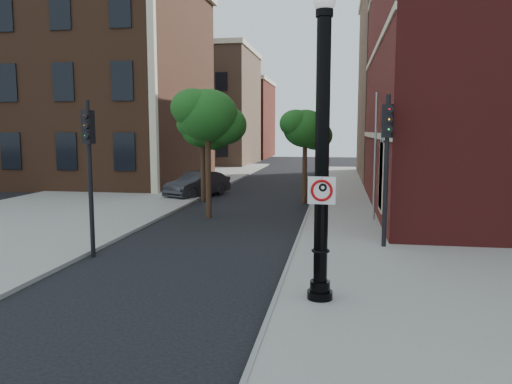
% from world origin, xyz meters
% --- Properties ---
extents(ground, '(120.00, 120.00, 0.00)m').
position_xyz_m(ground, '(0.00, 0.00, 0.00)').
color(ground, black).
rests_on(ground, ground).
extents(sidewalk_right, '(8.00, 60.00, 0.12)m').
position_xyz_m(sidewalk_right, '(6.00, 10.00, 0.06)').
color(sidewalk_right, gray).
rests_on(sidewalk_right, ground).
extents(sidewalk_left, '(10.00, 50.00, 0.12)m').
position_xyz_m(sidewalk_left, '(-9.00, 18.00, 0.06)').
color(sidewalk_left, gray).
rests_on(sidewalk_left, ground).
extents(curb_edge, '(0.10, 60.00, 0.14)m').
position_xyz_m(curb_edge, '(2.05, 10.00, 0.07)').
color(curb_edge, gray).
rests_on(curb_edge, ground).
extents(victorian_building, '(18.60, 14.60, 17.95)m').
position_xyz_m(victorian_building, '(-16.00, 23.97, 8.74)').
color(victorian_building, brown).
rests_on(victorian_building, ground).
extents(bg_building_tan_a, '(12.00, 12.00, 12.00)m').
position_xyz_m(bg_building_tan_a, '(-12.00, 44.00, 6.00)').
color(bg_building_tan_a, '#835E47').
rests_on(bg_building_tan_a, ground).
extents(bg_building_red, '(12.00, 12.00, 10.00)m').
position_xyz_m(bg_building_red, '(-12.00, 58.00, 5.00)').
color(bg_building_red, maroon).
rests_on(bg_building_red, ground).
extents(lamppost, '(0.55, 0.55, 6.52)m').
position_xyz_m(lamppost, '(3.00, 0.39, 3.01)').
color(lamppost, black).
rests_on(lamppost, ground).
extents(no_parking_sign, '(0.58, 0.08, 0.58)m').
position_xyz_m(no_parking_sign, '(3.01, 0.22, 2.51)').
color(no_parking_sign, white).
rests_on(no_parking_sign, ground).
extents(parked_car, '(3.10, 4.51, 1.41)m').
position_xyz_m(parked_car, '(-4.47, 16.93, 0.70)').
color(parked_car, '#2E2E33').
rests_on(parked_car, ground).
extents(traffic_signal_left, '(0.33, 0.40, 4.60)m').
position_xyz_m(traffic_signal_left, '(-3.79, 3.35, 3.10)').
color(traffic_signal_left, black).
rests_on(traffic_signal_left, ground).
extents(traffic_signal_right, '(0.37, 0.42, 4.82)m').
position_xyz_m(traffic_signal_right, '(4.80, 5.63, 3.25)').
color(traffic_signal_right, black).
rests_on(traffic_signal_right, ground).
extents(utility_pole, '(0.10, 0.10, 5.22)m').
position_xyz_m(utility_pole, '(4.80, 10.39, 2.61)').
color(utility_pole, '#999999').
rests_on(utility_pole, ground).
extents(street_tree_a, '(3.03, 2.73, 5.45)m').
position_xyz_m(street_tree_a, '(-2.06, 10.40, 4.30)').
color(street_tree_a, '#372016').
rests_on(street_tree_a, ground).
extents(street_tree_b, '(2.62, 2.37, 4.73)m').
position_xyz_m(street_tree_b, '(-3.62, 15.18, 3.72)').
color(street_tree_b, '#372016').
rests_on(street_tree_b, ground).
extents(street_tree_c, '(2.65, 2.39, 4.77)m').
position_xyz_m(street_tree_c, '(1.69, 15.33, 3.76)').
color(street_tree_c, '#372016').
rests_on(street_tree_c, ground).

